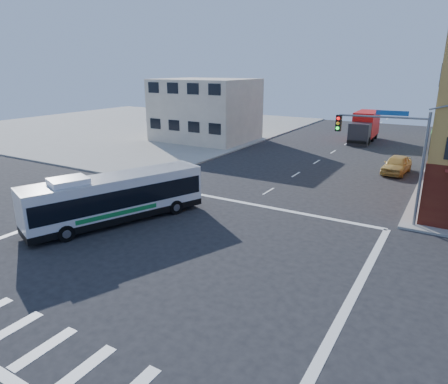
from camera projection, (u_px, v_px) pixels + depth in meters
The scene contains 7 objects.
ground at pixel (165, 254), 21.03m from camera, with size 120.00×120.00×0.00m, color black.
sidewalk_nw at pixel (133, 126), 66.78m from camera, with size 50.00×50.00×0.15m, color gray.
building_west at pixel (206, 110), 52.73m from camera, with size 12.06×10.06×8.00m.
signal_mast_ne at pixel (393, 145), 23.84m from camera, with size 7.91×1.13×8.07m.
transit_bus at pixel (116, 197), 25.02m from camera, with size 6.33×11.35×3.33m.
box_truck at pixel (364, 127), 52.51m from camera, with size 2.75×8.58×3.83m.
parked_car at pixel (397, 164), 36.89m from camera, with size 1.95×4.84×1.65m, color gold.
Camera 1 is at (12.40, -14.84, 9.42)m, focal length 32.00 mm.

